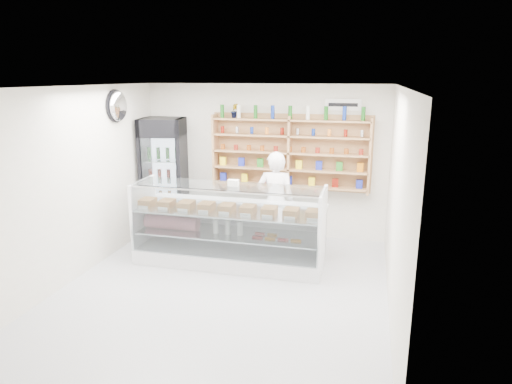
# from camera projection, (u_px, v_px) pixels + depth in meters

# --- Properties ---
(room) EXTENTS (5.00, 5.00, 5.00)m
(room) POSITION_uv_depth(u_px,v_px,m) (222.00, 193.00, 6.12)
(room) COLOR #ADAEB2
(room) RESTS_ON ground
(display_counter) EXTENTS (2.99, 0.89, 1.30)m
(display_counter) POSITION_uv_depth(u_px,v_px,m) (229.00, 242.00, 7.28)
(display_counter) COLOR white
(display_counter) RESTS_ON floor
(shop_worker) EXTENTS (0.66, 0.46, 1.74)m
(shop_worker) POSITION_uv_depth(u_px,v_px,m) (275.00, 202.00, 7.66)
(shop_worker) COLOR white
(shop_worker) RESTS_ON floor
(drinks_cooler) EXTENTS (0.91, 0.89, 2.18)m
(drinks_cooler) POSITION_uv_depth(u_px,v_px,m) (165.00, 176.00, 8.64)
(drinks_cooler) COLOR black
(drinks_cooler) RESTS_ON floor
(wall_shelving) EXTENTS (2.84, 0.28, 1.33)m
(wall_shelving) POSITION_uv_depth(u_px,v_px,m) (289.00, 153.00, 8.15)
(wall_shelving) COLOR #A6744E
(wall_shelving) RESTS_ON back_wall
(potted_plant) EXTENTS (0.15, 0.13, 0.26)m
(potted_plant) POSITION_uv_depth(u_px,v_px,m) (235.00, 111.00, 8.21)
(potted_plant) COLOR #1E6626
(potted_plant) RESTS_ON wall_shelving
(security_mirror) EXTENTS (0.15, 0.50, 0.50)m
(security_mirror) POSITION_uv_depth(u_px,v_px,m) (118.00, 106.00, 7.50)
(security_mirror) COLOR silver
(security_mirror) RESTS_ON left_wall
(wall_sign) EXTENTS (0.62, 0.03, 0.20)m
(wall_sign) POSITION_uv_depth(u_px,v_px,m) (343.00, 105.00, 7.85)
(wall_sign) COLOR white
(wall_sign) RESTS_ON back_wall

